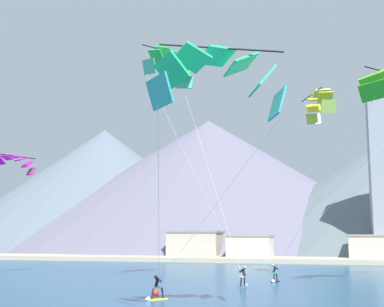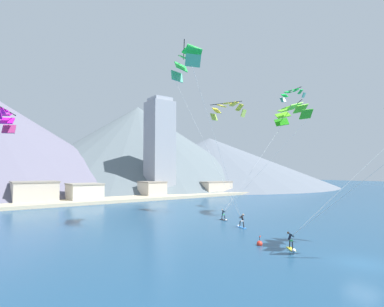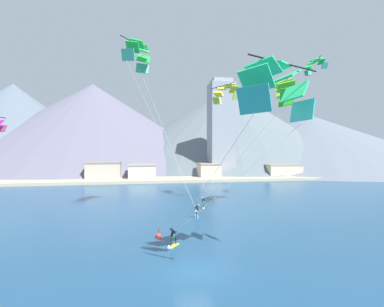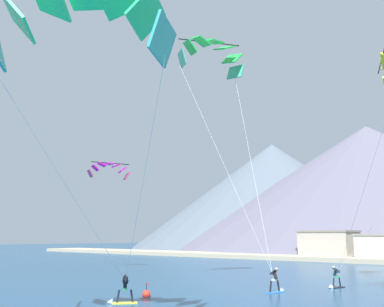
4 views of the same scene
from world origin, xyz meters
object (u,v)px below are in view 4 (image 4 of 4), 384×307
object	(u,v)px
parafoil_kite_near_lead	(82,16)
kitesurfer_near_trail	(277,284)
race_marker_buoy	(146,294)
kitesurfer_near_lead	(121,295)
parafoil_kite_near_trail	(212,53)
kitesurfer_mid_center	(335,281)
parafoil_kite_distant_low_drift	(109,169)

from	to	relation	value
parafoil_kite_near_lead	kitesurfer_near_trail	bearing A→B (deg)	96.11
race_marker_buoy	kitesurfer_near_trail	bearing A→B (deg)	55.23
kitesurfer_near_lead	parafoil_kite_near_trail	size ratio (longest dim) A/B	0.08
kitesurfer_near_trail	parafoil_kite_near_lead	bearing A→B (deg)	-83.89
kitesurfer_mid_center	parafoil_kite_near_lead	bearing A→B (deg)	-89.96
kitesurfer_near_trail	race_marker_buoy	distance (m)	9.16
kitesurfer_near_lead	parafoil_kite_distant_low_drift	xyz separation A→B (m)	(-21.57, 15.22, 11.57)
parafoil_kite_near_trail	race_marker_buoy	size ratio (longest dim) A/B	20.17
parafoil_kite_near_lead	parafoil_kite_distant_low_drift	xyz separation A→B (m)	(-27.73, 22.82, -0.77)
race_marker_buoy	kitesurfer_near_lead	bearing A→B (deg)	-71.26
kitesurfer_near_lead	race_marker_buoy	distance (m)	3.07
parafoil_kite_near_trail	parafoil_kite_distant_low_drift	xyz separation A→B (m)	(-18.71, 2.94, -8.51)
parafoil_kite_near_lead	parafoil_kite_distant_low_drift	distance (m)	35.92
kitesurfer_near_trail	race_marker_buoy	size ratio (longest dim) A/B	1.76
parafoil_kite_distant_low_drift	race_marker_buoy	xyz separation A→B (m)	(20.58, -12.33, -11.89)
parafoil_kite_near_lead	parafoil_kite_distant_low_drift	bearing A→B (deg)	140.55
kitesurfer_near_lead	parafoil_kite_distant_low_drift	bearing A→B (deg)	144.79
race_marker_buoy	kitesurfer_mid_center	bearing A→B (deg)	60.80
kitesurfer_mid_center	parafoil_kite_near_trail	world-z (taller)	parafoil_kite_near_trail
kitesurfer_near_trail	parafoil_kite_distant_low_drift	distance (m)	28.65
kitesurfer_mid_center	parafoil_kite_distant_low_drift	size ratio (longest dim) A/B	0.34
kitesurfer_mid_center	parafoil_kite_near_lead	world-z (taller)	parafoil_kite_near_lead
parafoil_kite_near_lead	race_marker_buoy	distance (m)	17.93
kitesurfer_near_trail	parafoil_kite_distant_low_drift	size ratio (longest dim) A/B	0.35
kitesurfer_near_trail	kitesurfer_mid_center	world-z (taller)	kitesurfer_near_trail
kitesurfer_mid_center	race_marker_buoy	distance (m)	14.62
kitesurfer_near_trail	parafoil_kite_near_lead	distance (m)	21.87
kitesurfer_near_lead	parafoil_kite_near_lead	xyz separation A→B (m)	(6.17, -7.60, 12.34)
kitesurfer_mid_center	race_marker_buoy	size ratio (longest dim) A/B	1.75
parafoil_kite_near_lead	race_marker_buoy	size ratio (longest dim) A/B	12.71
parafoil_kite_near_trail	parafoil_kite_distant_low_drift	bearing A→B (deg)	171.06
parafoil_kite_near_trail	parafoil_kite_distant_low_drift	distance (m)	20.77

